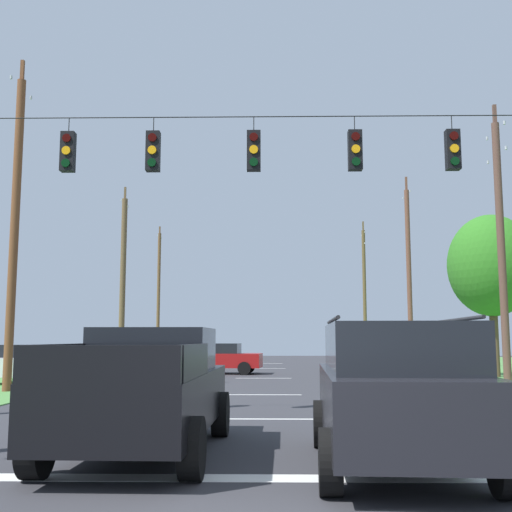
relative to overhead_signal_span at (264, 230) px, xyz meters
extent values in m
cube|color=white|center=(-0.10, -6.03, -4.26)|extent=(13.08, 0.45, 0.01)
cube|color=white|center=(-0.10, -0.03, -4.26)|extent=(2.50, 0.15, 0.01)
cube|color=white|center=(-0.10, 6.07, -4.26)|extent=(2.50, 0.15, 0.01)
cube|color=white|center=(-0.10, 14.45, -4.26)|extent=(2.50, 0.15, 0.01)
cube|color=white|center=(-0.10, 23.69, -4.26)|extent=(2.50, 0.15, 0.01)
cube|color=white|center=(-0.10, 31.07, -4.26)|extent=(2.50, 0.15, 0.01)
cylinder|color=black|center=(0.05, 0.00, 2.70)|extent=(15.32, 0.02, 0.02)
cylinder|color=black|center=(-4.62, 0.00, 2.52)|extent=(0.02, 0.02, 0.36)
cube|color=black|center=(-4.62, 0.00, 1.87)|extent=(0.32, 0.24, 0.95)
cylinder|color=#310503|center=(-4.62, -0.14, 2.17)|extent=(0.20, 0.04, 0.20)
cylinder|color=orange|center=(-4.62, -0.14, 1.87)|extent=(0.20, 0.04, 0.20)
cylinder|color=black|center=(-4.62, -0.14, 1.57)|extent=(0.20, 0.04, 0.20)
cylinder|color=black|center=(-2.60, 0.00, 2.52)|extent=(0.02, 0.02, 0.36)
cube|color=black|center=(-2.60, 0.00, 1.87)|extent=(0.32, 0.24, 0.95)
cylinder|color=#310503|center=(-2.60, -0.14, 2.17)|extent=(0.20, 0.04, 0.20)
cylinder|color=orange|center=(-2.60, -0.14, 1.87)|extent=(0.20, 0.04, 0.20)
cylinder|color=black|center=(-2.60, -0.14, 1.57)|extent=(0.20, 0.04, 0.20)
cylinder|color=black|center=(-0.23, 0.00, 2.52)|extent=(0.02, 0.02, 0.36)
cube|color=black|center=(-0.23, 0.00, 1.87)|extent=(0.32, 0.24, 0.95)
cylinder|color=#310503|center=(-0.23, -0.14, 2.17)|extent=(0.20, 0.04, 0.20)
cylinder|color=orange|center=(-0.23, -0.14, 1.87)|extent=(0.20, 0.04, 0.20)
cylinder|color=black|center=(-0.23, -0.14, 1.57)|extent=(0.20, 0.04, 0.20)
cylinder|color=black|center=(2.14, 0.00, 2.52)|extent=(0.02, 0.02, 0.36)
cube|color=black|center=(2.14, 0.00, 1.87)|extent=(0.32, 0.24, 0.95)
cylinder|color=#310503|center=(2.14, -0.14, 2.17)|extent=(0.20, 0.04, 0.20)
cylinder|color=orange|center=(2.14, -0.14, 1.87)|extent=(0.20, 0.04, 0.20)
cylinder|color=black|center=(2.14, -0.14, 1.57)|extent=(0.20, 0.04, 0.20)
cylinder|color=black|center=(4.41, 0.00, 2.52)|extent=(0.02, 0.02, 0.36)
cube|color=black|center=(4.41, 0.00, 1.87)|extent=(0.32, 0.24, 0.95)
cylinder|color=#310503|center=(4.41, -0.14, 2.17)|extent=(0.20, 0.04, 0.20)
cylinder|color=orange|center=(4.41, -0.14, 1.87)|extent=(0.20, 0.04, 0.20)
cylinder|color=black|center=(4.41, -0.14, 1.57)|extent=(0.20, 0.04, 0.20)
cube|color=black|center=(-1.83, -4.34, -3.44)|extent=(2.14, 5.45, 0.85)
cube|color=black|center=(-1.82, -3.69, -2.67)|extent=(1.90, 1.95, 0.70)
cube|color=black|center=(-2.81, -5.67, -2.79)|extent=(0.16, 2.38, 0.45)
cube|color=black|center=(-0.93, -5.71, -2.79)|extent=(0.16, 2.38, 0.45)
cube|color=black|center=(-1.90, -6.99, -2.79)|extent=(1.96, 0.15, 0.45)
cylinder|color=black|center=(-2.79, -2.48, -3.87)|extent=(0.30, 0.81, 0.80)
cylinder|color=black|center=(-0.79, -2.53, -3.87)|extent=(0.30, 0.81, 0.80)
cylinder|color=black|center=(-2.88, -6.15, -3.87)|extent=(0.30, 0.81, 0.80)
cylinder|color=black|center=(-0.88, -6.20, -3.87)|extent=(0.30, 0.81, 0.80)
cube|color=black|center=(1.85, -5.36, -3.41)|extent=(2.21, 4.90, 0.95)
cube|color=black|center=(1.84, -5.51, -2.61)|extent=(1.97, 3.29, 0.65)
cylinder|color=black|center=(0.99, -5.47, -2.24)|extent=(0.20, 2.72, 0.05)
cylinder|color=black|center=(2.69, -5.56, -2.24)|extent=(0.20, 2.72, 0.05)
cylinder|color=black|center=(0.97, -3.68, -3.89)|extent=(0.30, 0.77, 0.76)
cylinder|color=black|center=(2.91, -3.78, -3.89)|extent=(0.30, 0.77, 0.76)
cylinder|color=black|center=(0.79, -6.94, -3.89)|extent=(0.30, 0.77, 0.76)
cylinder|color=black|center=(2.74, -7.04, -3.89)|extent=(0.30, 0.77, 0.76)
cube|color=silver|center=(-9.68, 11.62, -3.60)|extent=(1.80, 4.30, 0.70)
cube|color=black|center=(-9.68, 11.62, -3.00)|extent=(1.62, 2.10, 0.50)
cylinder|color=black|center=(-10.58, 13.04, -3.95)|extent=(0.22, 0.64, 0.64)
cylinder|color=black|center=(-8.78, 13.04, -3.95)|extent=(0.22, 0.64, 0.64)
cylinder|color=black|center=(-8.78, 10.20, -3.95)|extent=(0.22, 0.64, 0.64)
cube|color=maroon|center=(-2.38, 17.97, -3.60)|extent=(4.45, 2.19, 0.70)
cube|color=black|center=(-2.38, 17.97, -3.00)|extent=(2.24, 1.81, 0.50)
cylinder|color=black|center=(-0.88, 18.73, -3.95)|extent=(0.66, 0.28, 0.64)
cylinder|color=black|center=(-1.05, 16.94, -3.95)|extent=(0.66, 0.28, 0.64)
cylinder|color=black|center=(-3.71, 19.00, -3.95)|extent=(0.66, 0.28, 0.64)
cylinder|color=black|center=(-3.87, 17.20, -3.95)|extent=(0.66, 0.28, 0.64)
cylinder|color=brown|center=(8.22, 7.54, 0.43)|extent=(0.27, 0.27, 9.39)
cube|color=brown|center=(8.22, 7.54, 4.72)|extent=(0.12, 0.12, 2.15)
cylinder|color=#B2B7BC|center=(8.22, 8.40, 4.84)|extent=(0.08, 0.08, 0.12)
cylinder|color=#B2B7BC|center=(8.22, 6.68, 4.84)|extent=(0.08, 0.08, 0.12)
cube|color=brown|center=(8.22, 7.54, 3.82)|extent=(0.12, 0.12, 2.23)
cylinder|color=#B2B7BC|center=(8.22, 8.43, 3.94)|extent=(0.08, 0.08, 0.12)
cylinder|color=#B2B7BC|center=(8.22, 6.65, 3.94)|extent=(0.08, 0.08, 0.12)
cylinder|color=brown|center=(8.33, 22.43, 0.97)|extent=(0.28, 0.28, 10.46)
cube|color=brown|center=(8.33, 22.43, 5.80)|extent=(0.12, 0.12, 2.39)
cylinder|color=#B2B7BC|center=(8.33, 23.39, 5.92)|extent=(0.08, 0.08, 0.12)
cylinder|color=#B2B7BC|center=(8.33, 21.47, 5.92)|extent=(0.08, 0.08, 0.12)
cylinder|color=brown|center=(8.06, 37.66, 1.06)|extent=(0.28, 0.28, 10.65)
cube|color=brown|center=(8.06, 37.66, 5.98)|extent=(0.12, 0.12, 2.30)
cylinder|color=#B2B7BC|center=(8.06, 38.58, 6.10)|extent=(0.08, 0.08, 0.12)
cylinder|color=#B2B7BC|center=(8.06, 36.74, 6.10)|extent=(0.08, 0.08, 0.12)
cube|color=brown|center=(8.06, 37.66, 5.08)|extent=(0.12, 0.12, 1.82)
cylinder|color=#B2B7BC|center=(8.06, 38.39, 5.20)|extent=(0.08, 0.08, 0.12)
cylinder|color=#B2B7BC|center=(8.06, 36.93, 5.20)|extent=(0.08, 0.08, 0.12)
cylinder|color=brown|center=(-8.61, 6.93, 1.16)|extent=(0.30, 0.30, 10.86)
cube|color=brown|center=(-8.61, 6.93, 6.19)|extent=(0.12, 0.12, 2.28)
cylinder|color=#B2B7BC|center=(-8.61, 7.85, 6.31)|extent=(0.08, 0.08, 0.12)
cylinder|color=#B2B7BC|center=(-8.61, 6.02, 6.31)|extent=(0.08, 0.08, 0.12)
cylinder|color=brown|center=(-8.58, 23.35, 0.84)|extent=(0.34, 0.34, 10.21)
cube|color=brown|center=(-8.58, 23.35, 5.54)|extent=(0.12, 0.12, 2.26)
cylinder|color=#B2B7BC|center=(-8.58, 24.25, 5.66)|extent=(0.08, 0.08, 0.12)
cylinder|color=#B2B7BC|center=(-8.58, 22.45, 5.66)|extent=(0.08, 0.08, 0.12)
cylinder|color=brown|center=(-8.85, 37.54, 0.95)|extent=(0.26, 0.26, 10.43)
cube|color=brown|center=(-8.85, 37.54, 5.76)|extent=(0.12, 0.12, 1.97)
cylinder|color=#B2B7BC|center=(-8.85, 38.32, 5.88)|extent=(0.08, 0.08, 0.12)
cylinder|color=#B2B7BC|center=(-8.85, 36.75, 5.88)|extent=(0.08, 0.08, 0.12)
cylinder|color=brown|center=(10.54, 15.20, -2.34)|extent=(0.38, 0.38, 3.85)
ellipsoid|color=#2F7720|center=(10.54, 15.20, 0.89)|extent=(3.97, 3.97, 4.76)
camera|label=1|loc=(0.07, -14.45, -2.49)|focal=44.62mm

